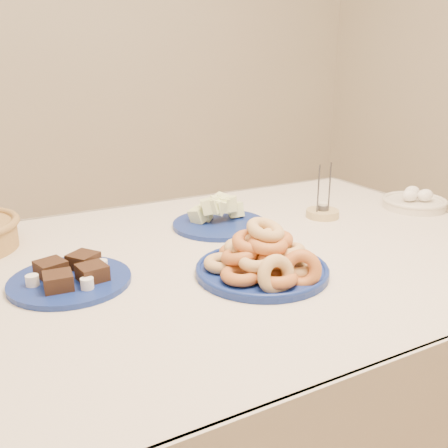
# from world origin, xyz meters

# --- Properties ---
(dining_table) EXTENTS (1.71, 1.11, 0.75)m
(dining_table) POSITION_xyz_m (0.00, 0.00, 0.64)
(dining_table) COLOR brown
(dining_table) RESTS_ON ground
(donut_platter) EXTENTS (0.35, 0.35, 0.14)m
(donut_platter) POSITION_xyz_m (0.04, -0.16, 0.79)
(donut_platter) COLOR navy
(donut_platter) RESTS_ON dining_table
(melon_plate) EXTENTS (0.31, 0.31, 0.10)m
(melon_plate) POSITION_xyz_m (0.12, 0.21, 0.78)
(melon_plate) COLOR navy
(melon_plate) RESTS_ON dining_table
(brownie_plate) EXTENTS (0.33, 0.33, 0.05)m
(brownie_plate) POSITION_xyz_m (-0.36, 0.01, 0.76)
(brownie_plate) COLOR navy
(brownie_plate) RESTS_ON dining_table
(candle_holder) EXTENTS (0.13, 0.13, 0.17)m
(candle_holder) POSITION_xyz_m (0.45, 0.13, 0.77)
(candle_holder) COLOR tan
(candle_holder) RESTS_ON dining_table
(egg_bowl) EXTENTS (0.26, 0.26, 0.07)m
(egg_bowl) POSITION_xyz_m (0.79, 0.06, 0.77)
(egg_bowl) COLOR beige
(egg_bowl) RESTS_ON dining_table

